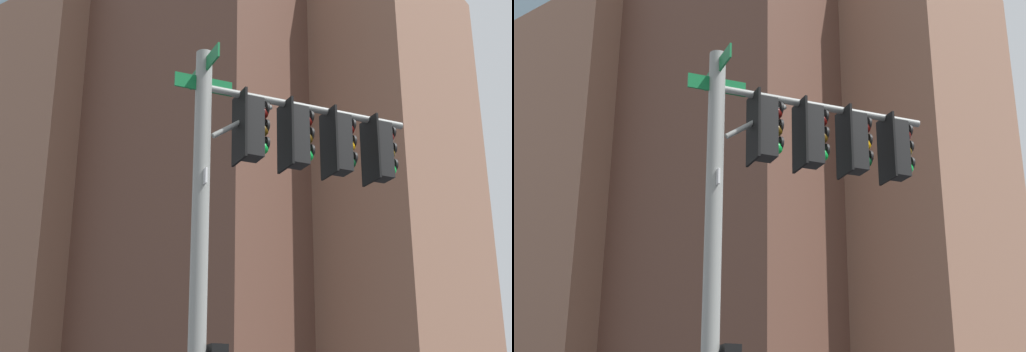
% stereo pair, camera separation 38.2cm
% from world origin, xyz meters
% --- Properties ---
extents(signal_pole_assembly, '(2.46, 3.65, 7.21)m').
position_xyz_m(signal_pole_assembly, '(-0.54, -1.49, 5.05)').
color(signal_pole_assembly, gray).
rests_on(signal_pole_assembly, ground_plane).
extents(building_brick_nearside, '(19.81, 15.46, 35.74)m').
position_xyz_m(building_brick_nearside, '(20.03, -39.30, 17.87)').
color(building_brick_nearside, '#845B47').
rests_on(building_brick_nearside, ground_plane).
extents(building_brick_midblock, '(23.50, 19.70, 35.05)m').
position_xyz_m(building_brick_midblock, '(28.53, -33.25, 17.52)').
color(building_brick_midblock, brown).
rests_on(building_brick_midblock, ground_plane).
extents(building_brick_farside, '(19.81, 15.56, 32.54)m').
position_xyz_m(building_brick_farside, '(40.11, -28.75, 16.27)').
color(building_brick_farside, '#845B47').
rests_on(building_brick_farside, ground_plane).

